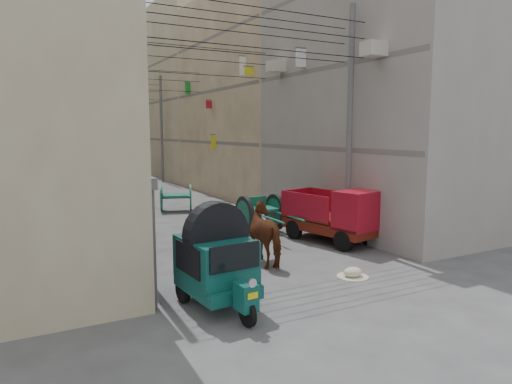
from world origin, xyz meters
TOP-DOWN VIEW (x-y plane):
  - ground at (0.00, 0.00)m, footprint 140.00×140.00m
  - building_row_right at (8.00, 34.13)m, footprint 8.00×62.00m
  - end_cap_building at (0.00, 66.00)m, footprint 22.00×10.00m
  - shutters_left at (-3.92, 10.38)m, footprint 0.18×14.40m
  - signboards at (-0.01, 21.66)m, footprint 8.22×40.52m
  - ac_units at (3.65, 7.67)m, footprint 0.70×6.55m
  - utility_poles at (0.00, 17.00)m, footprint 7.40×22.20m
  - overhead_cables at (0.00, 14.40)m, footprint 7.40×22.52m
  - auto_rickshaw at (-2.66, 2.79)m, footprint 1.58×2.58m
  - tonga_cart at (1.80, 8.98)m, footprint 1.55×3.18m
  - mini_truck at (3.28, 6.02)m, footprint 2.19×3.66m
  - second_cart at (0.39, 14.98)m, footprint 1.81×1.70m
  - feed_sack at (1.34, 2.96)m, footprint 0.52×0.42m
  - horse at (0.03, 5.19)m, footprint 1.03×2.12m
  - distant_car_white at (-1.23, 27.08)m, footprint 2.47×4.03m
  - distant_car_grey at (2.25, 30.65)m, footprint 1.42×3.70m
  - distant_car_green at (-1.16, 34.34)m, footprint 1.91×4.06m

SIDE VIEW (x-z plane):
  - ground at x=0.00m, z-range 0.00..0.00m
  - feed_sack at x=1.34m, z-range 0.00..0.26m
  - distant_car_green at x=-1.16m, z-range 0.00..1.14m
  - distant_car_grey at x=2.25m, z-range 0.00..1.20m
  - distant_car_white at x=-1.23m, z-range 0.00..1.28m
  - second_cart at x=0.39m, z-range 0.04..1.34m
  - tonga_cart at x=1.80m, z-range 0.03..1.46m
  - horse at x=0.03m, z-range 0.00..1.76m
  - mini_truck at x=3.28m, z-range -0.04..1.88m
  - auto_rickshaw at x=-2.66m, z-range 0.16..1.94m
  - shutters_left at x=-3.92m, z-range 0.06..2.93m
  - signboards at x=-0.01m, z-range 0.59..6.27m
  - utility_poles at x=0.00m, z-range 0.00..8.00m
  - building_row_right at x=8.00m, z-range -0.54..13.46m
  - end_cap_building at x=0.00m, z-range 0.00..13.00m
  - overhead_cables at x=0.00m, z-range 6.20..7.33m
  - ac_units at x=3.65m, z-range 5.76..9.11m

